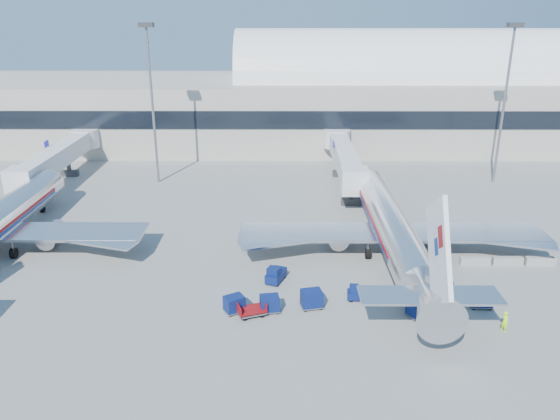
{
  "coord_description": "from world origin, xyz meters",
  "views": [
    {
      "loc": [
        -1.5,
        -47.89,
        24.44
      ],
      "look_at": [
        -1.73,
        6.0,
        4.44
      ],
      "focal_mm": 35.0,
      "sensor_mm": 36.0,
      "label": 1
    }
  ],
  "objects_px": {
    "barrier_far": "(540,261)",
    "tug_lead": "(358,293)",
    "jetbridge_near": "(343,155)",
    "cart_train_a": "(312,299)",
    "tug_right": "(437,283)",
    "ramp_worker": "(505,321)",
    "cart_train_c": "(234,304)",
    "cart_open_red": "(252,311)",
    "airliner_main": "(393,229)",
    "mast_west": "(151,81)",
    "barrier_near": "(475,261)",
    "cart_solo_near": "(419,307)",
    "cart_solo_far": "(481,298)",
    "tug_left": "(275,274)",
    "jetbridge_mid": "(61,155)",
    "cart_train_b": "(270,304)",
    "barrier_mid": "(508,261)",
    "mast_east": "(507,81)"
  },
  "relations": [
    {
      "from": "cart_train_b",
      "to": "cart_train_c",
      "type": "relative_size",
      "value": 0.88
    },
    {
      "from": "cart_train_c",
      "to": "barrier_far",
      "type": "bearing_deg",
      "value": -13.25
    },
    {
      "from": "cart_train_c",
      "to": "ramp_worker",
      "type": "bearing_deg",
      "value": -37.59
    },
    {
      "from": "cart_open_red",
      "to": "airliner_main",
      "type": "bearing_deg",
      "value": 20.98
    },
    {
      "from": "ramp_worker",
      "to": "cart_train_c",
      "type": "bearing_deg",
      "value": 57.64
    },
    {
      "from": "airliner_main",
      "to": "cart_open_red",
      "type": "distance_m",
      "value": 18.8
    },
    {
      "from": "tug_right",
      "to": "ramp_worker",
      "type": "height_order",
      "value": "ramp_worker"
    },
    {
      "from": "airliner_main",
      "to": "mast_west",
      "type": "xyz_separation_m",
      "value": [
        -30.0,
        25.49,
        11.87
      ]
    },
    {
      "from": "tug_lead",
      "to": "tug_left",
      "type": "xyz_separation_m",
      "value": [
        -7.42,
        3.41,
        0.13
      ]
    },
    {
      "from": "cart_train_c",
      "to": "cart_open_red",
      "type": "height_order",
      "value": "cart_train_c"
    },
    {
      "from": "jetbridge_near",
      "to": "cart_train_a",
      "type": "height_order",
      "value": "jetbridge_near"
    },
    {
      "from": "tug_left",
      "to": "cart_open_red",
      "type": "bearing_deg",
      "value": -175.88
    },
    {
      "from": "barrier_far",
      "to": "tug_lead",
      "type": "distance_m",
      "value": 20.56
    },
    {
      "from": "barrier_mid",
      "to": "cart_train_c",
      "type": "xyz_separation_m",
      "value": [
        -26.86,
        -9.17,
        0.35
      ]
    },
    {
      "from": "tug_left",
      "to": "cart_train_a",
      "type": "height_order",
      "value": "tug_left"
    },
    {
      "from": "cart_solo_far",
      "to": "jetbridge_mid",
      "type": "bearing_deg",
      "value": 146.02
    },
    {
      "from": "mast_west",
      "to": "cart_train_a",
      "type": "distance_m",
      "value": 44.3
    },
    {
      "from": "airliner_main",
      "to": "barrier_far",
      "type": "height_order",
      "value": "airliner_main"
    },
    {
      "from": "barrier_near",
      "to": "tug_left",
      "type": "bearing_deg",
      "value": -169.8
    },
    {
      "from": "tug_right",
      "to": "cart_solo_near",
      "type": "xyz_separation_m",
      "value": [
        -2.74,
        -4.6,
        0.1
      ]
    },
    {
      "from": "cart_train_b",
      "to": "cart_solo_far",
      "type": "height_order",
      "value": "cart_solo_far"
    },
    {
      "from": "jetbridge_near",
      "to": "cart_solo_near",
      "type": "bearing_deg",
      "value": -86.46
    },
    {
      "from": "cart_open_red",
      "to": "tug_right",
      "type": "bearing_deg",
      "value": -4.93
    },
    {
      "from": "tug_lead",
      "to": "tug_left",
      "type": "relative_size",
      "value": 0.78
    },
    {
      "from": "jetbridge_mid",
      "to": "cart_solo_near",
      "type": "relative_size",
      "value": 12.35
    },
    {
      "from": "barrier_far",
      "to": "tug_right",
      "type": "distance_m",
      "value": 12.96
    },
    {
      "from": "airliner_main",
      "to": "tug_left",
      "type": "distance_m",
      "value": 13.76
    },
    {
      "from": "barrier_far",
      "to": "cart_solo_far",
      "type": "bearing_deg",
      "value": -137.22
    },
    {
      "from": "mast_east",
      "to": "tug_left",
      "type": "xyz_separation_m",
      "value": [
        -32.13,
        -31.62,
        -14.04
      ]
    },
    {
      "from": "tug_lead",
      "to": "cart_solo_far",
      "type": "bearing_deg",
      "value": -1.42
    },
    {
      "from": "jetbridge_mid",
      "to": "barrier_far",
      "type": "height_order",
      "value": "jetbridge_mid"
    },
    {
      "from": "jetbridge_near",
      "to": "mast_east",
      "type": "bearing_deg",
      "value": -2.07
    },
    {
      "from": "jetbridge_near",
      "to": "tug_right",
      "type": "distance_m",
      "value": 34.53
    },
    {
      "from": "airliner_main",
      "to": "jetbridge_mid",
      "type": "bearing_deg",
      "value": 149.36
    },
    {
      "from": "jetbridge_mid",
      "to": "cart_train_c",
      "type": "relative_size",
      "value": 13.0
    },
    {
      "from": "jetbridge_near",
      "to": "mast_west",
      "type": "xyz_separation_m",
      "value": [
        -27.6,
        -0.81,
        10.86
      ]
    },
    {
      "from": "airliner_main",
      "to": "cart_train_c",
      "type": "xyz_separation_m",
      "value": [
        -15.56,
        -11.68,
        -2.13
      ]
    },
    {
      "from": "mast_west",
      "to": "cart_solo_far",
      "type": "relative_size",
      "value": 11.68
    },
    {
      "from": "tug_right",
      "to": "tug_lead",
      "type": "bearing_deg",
      "value": -124.16
    },
    {
      "from": "airliner_main",
      "to": "tug_right",
      "type": "bearing_deg",
      "value": -70.49
    },
    {
      "from": "tug_right",
      "to": "barrier_far",
      "type": "bearing_deg",
      "value": 65.57
    },
    {
      "from": "barrier_mid",
      "to": "barrier_far",
      "type": "relative_size",
      "value": 1.0
    },
    {
      "from": "barrier_near",
      "to": "cart_solo_near",
      "type": "distance_m",
      "value": 12.66
    },
    {
      "from": "barrier_near",
      "to": "barrier_mid",
      "type": "height_order",
      "value": "same"
    },
    {
      "from": "barrier_near",
      "to": "barrier_far",
      "type": "relative_size",
      "value": 1.0
    },
    {
      "from": "jetbridge_near",
      "to": "cart_train_a",
      "type": "distance_m",
      "value": 37.91
    },
    {
      "from": "barrier_far",
      "to": "tug_left",
      "type": "xyz_separation_m",
      "value": [
        -26.73,
        -3.62,
        0.31
      ]
    },
    {
      "from": "barrier_near",
      "to": "barrier_far",
      "type": "bearing_deg",
      "value": 0.0
    },
    {
      "from": "airliner_main",
      "to": "cart_solo_near",
      "type": "bearing_deg",
      "value": -90.05
    },
    {
      "from": "tug_right",
      "to": "cart_train_b",
      "type": "relative_size",
      "value": 1.46
    }
  ]
}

